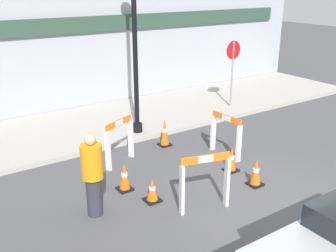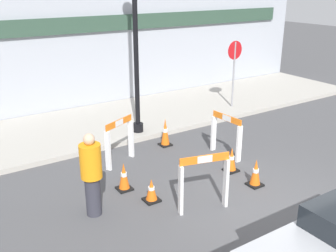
{
  "view_description": "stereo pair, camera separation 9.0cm",
  "coord_description": "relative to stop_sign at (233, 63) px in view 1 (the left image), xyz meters",
  "views": [
    {
      "loc": [
        -5.27,
        -4.09,
        4.08
      ],
      "look_at": [
        -0.61,
        2.86,
        1.0
      ],
      "focal_mm": 42.0,
      "sensor_mm": 36.0,
      "label": 1
    },
    {
      "loc": [
        -5.19,
        -4.14,
        4.08
      ],
      "look_at": [
        -0.61,
        2.86,
        1.0
      ],
      "focal_mm": 42.0,
      "sensor_mm": 36.0,
      "label": 2
    }
  ],
  "objects": [
    {
      "name": "storefront_facade",
      "position": [
        -3.54,
        2.83,
        1.16
      ],
      "size": [
        18.0,
        0.22,
        5.5
      ],
      "color": "#A3A8B2",
      "rests_on": "ground_plane"
    },
    {
      "name": "traffic_cone_4",
      "position": [
        -3.54,
        -1.35,
        -1.23
      ],
      "size": [
        0.3,
        0.3,
        0.75
      ],
      "color": "black",
      "rests_on": "ground_plane"
    },
    {
      "name": "barricade_1",
      "position": [
        -5.02,
        -1.67,
        -0.99
      ],
      "size": [
        0.9,
        0.51,
        1.1
      ],
      "rotation": [
        0.0,
        0.0,
        3.58
      ],
      "color": "white",
      "rests_on": "ground_plane"
    },
    {
      "name": "barricade_0",
      "position": [
        -2.65,
        -2.71,
        -1.01
      ],
      "size": [
        0.19,
        0.95,
        1.06
      ],
      "rotation": [
        0.0,
        0.0,
        1.63
      ],
      "color": "white",
      "rests_on": "ground_plane"
    },
    {
      "name": "sidewalk_slab",
      "position": [
        -3.54,
        0.99,
        -1.53
      ],
      "size": [
        18.0,
        3.54,
        0.13
      ],
      "color": "#ADA89E",
      "rests_on": "ground_plane"
    },
    {
      "name": "traffic_cone_3",
      "position": [
        -5.53,
        -2.86,
        -1.3
      ],
      "size": [
        0.3,
        0.3,
        0.6
      ],
      "color": "black",
      "rests_on": "ground_plane"
    },
    {
      "name": "stop_sign",
      "position": [
        0.0,
        0.0,
        0.0
      ],
      "size": [
        0.6,
        0.06,
        2.18
      ],
      "rotation": [
        0.0,
        0.0,
        3.19
      ],
      "color": "gray",
      "rests_on": "sidewalk_slab"
    },
    {
      "name": "barricade_2",
      "position": [
        -4.63,
        -4.37,
        -0.97
      ],
      "size": [
        0.98,
        0.38,
        1.13
      ],
      "rotation": [
        0.0,
        0.0,
        6.02
      ],
      "color": "white",
      "rests_on": "ground_plane"
    },
    {
      "name": "traffic_cone_0",
      "position": [
        -3.09,
        -3.44,
        -1.32
      ],
      "size": [
        0.3,
        0.3,
        0.57
      ],
      "color": "black",
      "rests_on": "ground_plane"
    },
    {
      "name": "traffic_cone_1",
      "position": [
        -5.29,
        -3.56,
        -1.36
      ],
      "size": [
        0.3,
        0.3,
        0.48
      ],
      "color": "black",
      "rests_on": "ground_plane"
    },
    {
      "name": "traffic_cone_2",
      "position": [
        -3.13,
        -4.23,
        -1.3
      ],
      "size": [
        0.3,
        0.3,
        0.6
      ],
      "color": "black",
      "rests_on": "ground_plane"
    },
    {
      "name": "person_worker",
      "position": [
        -6.43,
        -3.38,
        -0.74
      ],
      "size": [
        0.46,
        0.46,
        1.61
      ],
      "rotation": [
        0.0,
        0.0,
        0.2
      ],
      "color": "#33333D",
      "rests_on": "ground_plane"
    },
    {
      "name": "ground_plane",
      "position": [
        -3.54,
        -5.28,
        -1.59
      ],
      "size": [
        60.0,
        60.0,
        0.0
      ],
      "primitive_type": "plane",
      "color": "#4C4C4F"
    }
  ]
}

